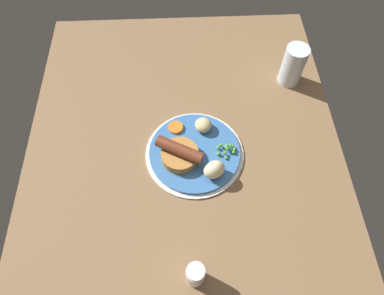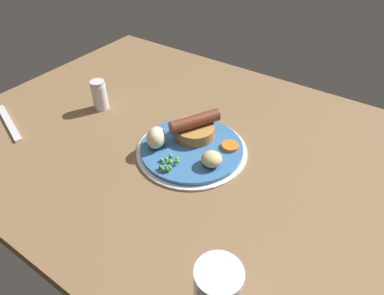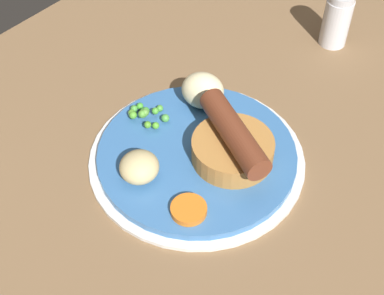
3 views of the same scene
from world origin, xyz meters
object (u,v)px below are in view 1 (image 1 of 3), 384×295
at_px(sausage_pudding, 180,154).
at_px(drinking_glass, 293,65).
at_px(dinner_plate, 195,153).
at_px(salt_shaker, 196,275).
at_px(pea_pile, 227,149).
at_px(potato_chunk_0, 204,125).
at_px(potato_chunk_1, 214,170).
at_px(carrot_slice_3, 176,127).

relative_size(sausage_pudding, drinking_glass, 0.99).
relative_size(dinner_plate, salt_shaker, 3.16).
xyz_separation_m(sausage_pudding, pea_pile, (-0.01, 0.12, -0.01)).
xyz_separation_m(potato_chunk_0, potato_chunk_1, (0.13, 0.02, 0.01)).
height_order(potato_chunk_0, drinking_glass, drinking_glass).
distance_m(potato_chunk_1, salt_shaker, 0.24).
distance_m(pea_pile, carrot_slice_3, 0.14).
height_order(dinner_plate, potato_chunk_0, potato_chunk_0).
relative_size(potato_chunk_1, drinking_glass, 0.44).
distance_m(potato_chunk_0, carrot_slice_3, 0.07).
bearing_deg(drinking_glass, sausage_pudding, -51.77).
xyz_separation_m(pea_pile, potato_chunk_1, (0.06, -0.04, 0.01)).
height_order(carrot_slice_3, salt_shaker, salt_shaker).
relative_size(sausage_pudding, carrot_slice_3, 3.09).
bearing_deg(potato_chunk_1, dinner_plate, -146.87).
bearing_deg(carrot_slice_3, potato_chunk_1, 32.81).
xyz_separation_m(potato_chunk_1, salt_shaker, (0.23, -0.06, 0.00)).
bearing_deg(potato_chunk_0, dinner_plate, -20.95).
distance_m(dinner_plate, potato_chunk_0, 0.08).
distance_m(pea_pile, drinking_glass, 0.31).
height_order(pea_pile, potato_chunk_1, potato_chunk_1).
relative_size(dinner_plate, potato_chunk_1, 4.77).
height_order(pea_pile, salt_shaker, salt_shaker).
xyz_separation_m(sausage_pudding, salt_shaker, (0.28, 0.02, 0.00)).
distance_m(dinner_plate, sausage_pudding, 0.05).
bearing_deg(carrot_slice_3, dinner_plate, 32.52).
bearing_deg(drinking_glass, carrot_slice_3, -63.56).
height_order(sausage_pudding, drinking_glass, drinking_glass).
distance_m(dinner_plate, drinking_glass, 0.37).
bearing_deg(potato_chunk_1, sausage_pudding, -121.22).
height_order(dinner_plate, salt_shaker, salt_shaker).
height_order(potato_chunk_1, drinking_glass, drinking_glass).
relative_size(potato_chunk_1, carrot_slice_3, 1.37).
bearing_deg(salt_shaker, potato_chunk_0, 173.98).
bearing_deg(pea_pile, potato_chunk_1, -30.84).
xyz_separation_m(potato_chunk_1, carrot_slice_3, (-0.14, -0.09, -0.02)).
distance_m(potato_chunk_0, drinking_glass, 0.31).
bearing_deg(salt_shaker, dinner_plate, 177.54).
xyz_separation_m(dinner_plate, potato_chunk_1, (0.06, 0.04, 0.03)).
distance_m(carrot_slice_3, salt_shaker, 0.37).
bearing_deg(pea_pile, salt_shaker, -17.47).
bearing_deg(potato_chunk_0, drinking_glass, 123.06).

